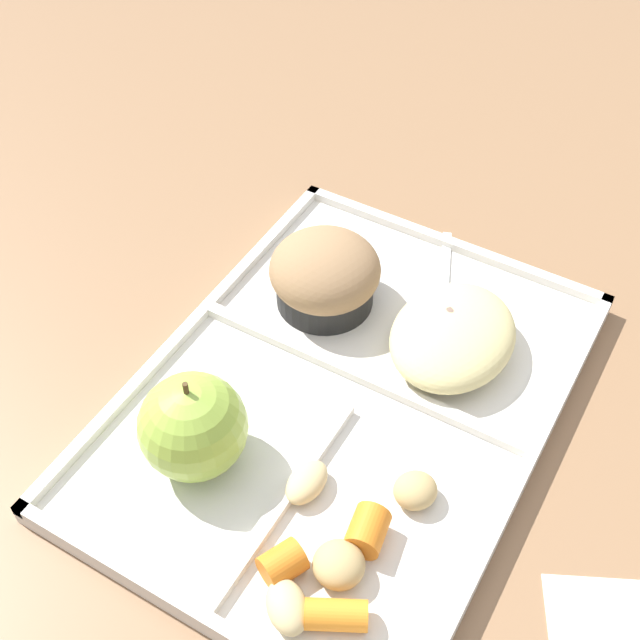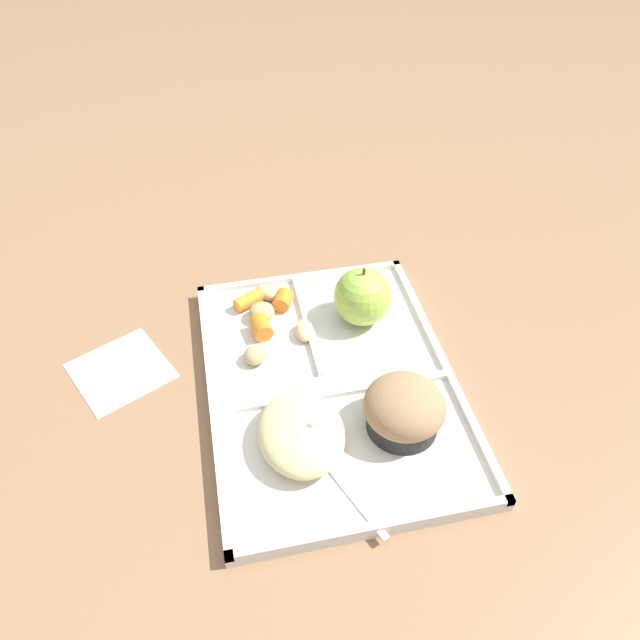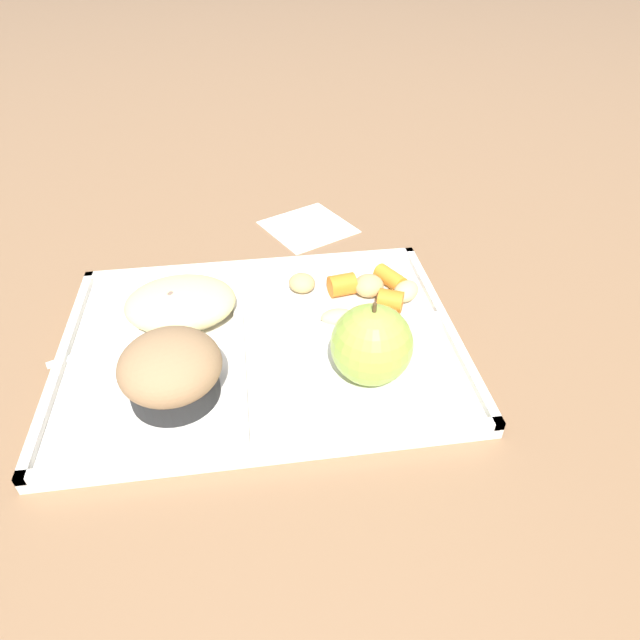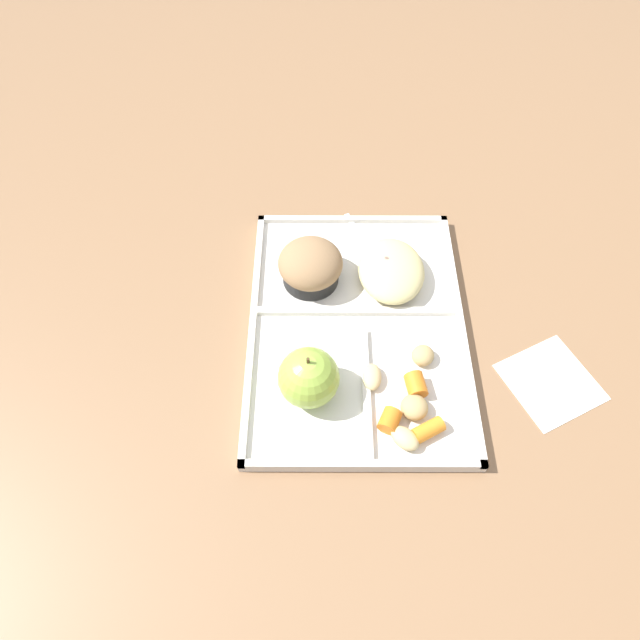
{
  "view_description": "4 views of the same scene",
  "coord_description": "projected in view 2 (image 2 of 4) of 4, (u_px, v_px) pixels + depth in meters",
  "views": [
    {
      "loc": [
        -0.33,
        -0.17,
        0.5
      ],
      "look_at": [
        0.01,
        0.03,
        0.07
      ],
      "focal_mm": 47.61,
      "sensor_mm": 36.0,
      "label": 1
    },
    {
      "loc": [
        0.45,
        -0.11,
        0.55
      ],
      "look_at": [
        -0.04,
        -0.0,
        0.07
      ],
      "focal_mm": 34.32,
      "sensor_mm": 36.0,
      "label": 2
    },
    {
      "loc": [
        -0.0,
        0.41,
        0.36
      ],
      "look_at": [
        -0.05,
        0.04,
        0.07
      ],
      "focal_mm": 30.46,
      "sensor_mm": 36.0,
      "label": 3
    },
    {
      "loc": [
        -0.4,
        0.05,
        0.62
      ],
      "look_at": [
        -0.03,
        0.05,
        0.06
      ],
      "focal_mm": 31.31,
      "sensor_mm": 36.0,
      "label": 4
    }
  ],
  "objects": [
    {
      "name": "ground",
      "position": [
        331.0,
        387.0,
        0.71
      ],
      "size": [
        6.0,
        6.0,
        0.0
      ],
      "primitive_type": "plane",
      "color": "#846042"
    },
    {
      "name": "lunch_tray",
      "position": [
        330.0,
        383.0,
        0.71
      ],
      "size": [
        0.38,
        0.28,
        0.02
      ],
      "color": "silver",
      "rests_on": "ground"
    },
    {
      "name": "green_apple",
      "position": [
        362.0,
        297.0,
        0.76
      ],
      "size": [
        0.07,
        0.07,
        0.08
      ],
      "color": "#93B742",
      "rests_on": "lunch_tray"
    },
    {
      "name": "bran_muffin",
      "position": [
        404.0,
        409.0,
        0.64
      ],
      "size": [
        0.09,
        0.09,
        0.06
      ],
      "color": "black",
      "rests_on": "lunch_tray"
    },
    {
      "name": "carrot_slice_center",
      "position": [
        261.0,
        328.0,
        0.75
      ],
      "size": [
        0.03,
        0.03,
        0.02
      ],
      "primitive_type": "cylinder",
      "rotation": [
        0.0,
        1.57,
        0.16
      ],
      "color": "orange",
      "rests_on": "lunch_tray"
    },
    {
      "name": "carrot_slice_large",
      "position": [
        283.0,
        300.0,
        0.79
      ],
      "size": [
        0.03,
        0.03,
        0.02
      ],
      "primitive_type": "cylinder",
      "rotation": [
        0.0,
        1.57,
        2.71
      ],
      "color": "orange",
      "rests_on": "lunch_tray"
    },
    {
      "name": "carrot_slice_near_corner",
      "position": [
        248.0,
        300.0,
        0.79
      ],
      "size": [
        0.03,
        0.04,
        0.02
      ],
      "primitive_type": "cylinder",
      "rotation": [
        0.0,
        1.57,
        2.06
      ],
      "color": "orange",
      "rests_on": "lunch_tray"
    },
    {
      "name": "potato_chunk_wedge",
      "position": [
        268.0,
        292.0,
        0.8
      ],
      "size": [
        0.04,
        0.04,
        0.02
      ],
      "primitive_type": "ellipsoid",
      "rotation": [
        0.0,
        0.0,
        0.84
      ],
      "color": "tan",
      "rests_on": "lunch_tray"
    },
    {
      "name": "potato_chunk_golden",
      "position": [
        304.0,
        331.0,
        0.75
      ],
      "size": [
        0.04,
        0.03,
        0.02
      ],
      "primitive_type": "ellipsoid",
      "rotation": [
        0.0,
        0.0,
        6.22
      ],
      "color": "tan",
      "rests_on": "lunch_tray"
    },
    {
      "name": "potato_chunk_large",
      "position": [
        255.0,
        355.0,
        0.72
      ],
      "size": [
        0.04,
        0.04,
        0.02
      ],
      "primitive_type": "ellipsoid",
      "rotation": [
        0.0,
        0.0,
        0.97
      ],
      "color": "tan",
      "rests_on": "lunch_tray"
    },
    {
      "name": "potato_chunk_small",
      "position": [
        262.0,
        312.0,
        0.77
      ],
      "size": [
        0.04,
        0.04,
        0.02
      ],
      "primitive_type": "ellipsoid",
      "rotation": [
        0.0,
        0.0,
        2.87
      ],
      "color": "tan",
      "rests_on": "lunch_tray"
    },
    {
      "name": "egg_noodle_pile",
      "position": [
        301.0,
        433.0,
        0.63
      ],
      "size": [
        0.11,
        0.09,
        0.04
      ],
      "primitive_type": "ellipsoid",
      "color": "#D6C684",
      "rests_on": "lunch_tray"
    },
    {
      "name": "meatball_side",
      "position": [
        308.0,
        436.0,
        0.63
      ],
      "size": [
        0.04,
        0.04,
        0.04
      ],
      "primitive_type": "sphere",
      "color": "#755B4C",
      "rests_on": "lunch_tray"
    },
    {
      "name": "meatball_center",
      "position": [
        311.0,
        439.0,
        0.63
      ],
      "size": [
        0.03,
        0.03,
        0.03
      ],
      "primitive_type": "sphere",
      "color": "brown",
      "rests_on": "lunch_tray"
    },
    {
      "name": "plastic_fork",
      "position": [
        333.0,
        471.0,
        0.62
      ],
      "size": [
        0.14,
        0.07,
        0.0
      ],
      "color": "white",
      "rests_on": "lunch_tray"
    },
    {
      "name": "paper_napkin",
      "position": [
        121.0,
        370.0,
        0.73
      ],
      "size": [
        0.14,
        0.14,
        0.0
      ],
      "primitive_type": "cube",
      "rotation": [
        0.0,
        0.0,
        0.46
      ],
      "color": "white",
      "rests_on": "ground"
    }
  ]
}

